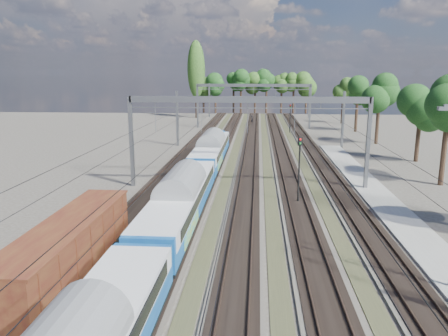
# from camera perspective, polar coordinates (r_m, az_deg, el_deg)

# --- Properties ---
(track_bed) EXTENTS (21.00, 130.00, 0.34)m
(track_bed) POSITION_cam_1_polar(r_m,az_deg,el_deg) (58.07, 3.39, 1.30)
(track_bed) COLOR #47423A
(track_bed) RESTS_ON ground
(platform) EXTENTS (3.00, 70.00, 0.30)m
(platform) POSITION_cam_1_polar(r_m,az_deg,el_deg) (35.59, 22.38, -6.72)
(platform) COLOR gray
(platform) RESTS_ON ground
(catenary) EXTENTS (25.65, 130.00, 9.00)m
(catenary) POSITION_cam_1_polar(r_m,az_deg,el_deg) (64.86, 3.89, 8.07)
(catenary) COLOR slate
(catenary) RESTS_ON ground
(tree_belt) EXTENTS (39.78, 98.93, 12.07)m
(tree_belt) POSITION_cam_1_polar(r_m,az_deg,el_deg) (106.83, 7.54, 10.56)
(tree_belt) COLOR black
(tree_belt) RESTS_ON ground
(poplar) EXTENTS (4.40, 4.40, 19.04)m
(poplar) POSITION_cam_1_polar(r_m,az_deg,el_deg) (111.07, -3.66, 12.68)
(poplar) COLOR black
(poplar) RESTS_ON ground
(emu_train) EXTENTS (2.95, 62.43, 4.32)m
(emu_train) POSITION_cam_1_polar(r_m,az_deg,el_deg) (31.63, -5.73, -3.62)
(emu_train) COLOR black
(emu_train) RESTS_ON ground
(freight_boxcar) EXTENTS (2.70, 13.01, 3.36)m
(freight_boxcar) POSITION_cam_1_polar(r_m,az_deg,el_deg) (25.14, -19.62, -9.78)
(freight_boxcar) COLOR black
(freight_boxcar) RESTS_ON ground
(worker) EXTENTS (0.52, 0.71, 1.81)m
(worker) POSITION_cam_1_polar(r_m,az_deg,el_deg) (98.78, 3.69, 6.34)
(worker) COLOR black
(worker) RESTS_ON ground
(signal_near) EXTENTS (0.42, 0.39, 5.83)m
(signal_near) POSITION_cam_1_polar(r_m,az_deg,el_deg) (38.08, 9.82, 0.78)
(signal_near) COLOR black
(signal_near) RESTS_ON ground
(signal_far) EXTENTS (0.38, 0.35, 5.32)m
(signal_far) POSITION_cam_1_polar(r_m,az_deg,el_deg) (83.93, 8.64, 6.85)
(signal_far) COLOR black
(signal_far) RESTS_ON ground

